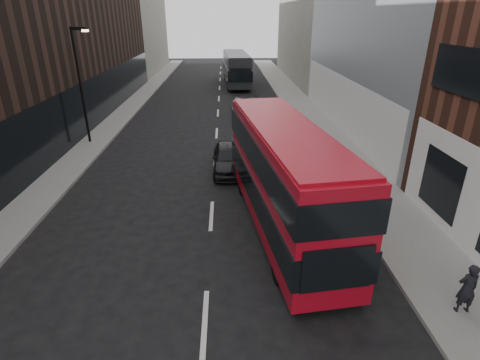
{
  "coord_description": "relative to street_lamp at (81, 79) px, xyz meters",
  "views": [
    {
      "loc": [
        0.67,
        -5.91,
        7.82
      ],
      "look_at": [
        1.14,
        6.05,
        2.5
      ],
      "focal_mm": 28.0,
      "sensor_mm": 36.0,
      "label": 1
    }
  ],
  "objects": [
    {
      "name": "building_left_far",
      "position": [
        -3.28,
        34.0,
        2.32
      ],
      "size": [
        5.0,
        20.0,
        13.0
      ],
      "primitive_type": "cube",
      "color": "slate",
      "rests_on": "ground"
    },
    {
      "name": "pedestrian",
      "position": [
        15.45,
        -15.99,
        -3.25
      ],
      "size": [
        0.57,
        0.38,
        1.56
      ],
      "primitive_type": "imported",
      "rotation": [
        0.0,
        0.0,
        3.13
      ],
      "color": "black",
      "rests_on": "sidewalk_right"
    },
    {
      "name": "grey_bus",
      "position": [
        10.23,
        21.99,
        -2.22
      ],
      "size": [
        3.21,
        11.43,
        3.65
      ],
      "rotation": [
        0.0,
        0.0,
        0.05
      ],
      "color": "black",
      "rests_on": "ground"
    },
    {
      "name": "building_left_mid",
      "position": [
        -3.28,
        12.0,
        2.82
      ],
      "size": [
        5.0,
        24.0,
        14.0
      ],
      "primitive_type": "cube",
      "color": "black",
      "rests_on": "ground"
    },
    {
      "name": "sidewalk_left",
      "position": [
        0.22,
        7.0,
        -4.11
      ],
      "size": [
        2.0,
        80.0,
        0.15
      ],
      "primitive_type": "cube",
      "color": "slate",
      "rests_on": "ground"
    },
    {
      "name": "red_bus",
      "position": [
        11.05,
        -11.01,
        -1.87
      ],
      "size": [
        3.75,
        10.49,
        4.16
      ],
      "rotation": [
        0.0,
        0.0,
        0.13
      ],
      "color": "#A50A19",
      "rests_on": "ground"
    },
    {
      "name": "car_a",
      "position": [
        9.02,
        -4.99,
        -3.45
      ],
      "size": [
        1.77,
        4.31,
        1.46
      ],
      "primitive_type": "imported",
      "rotation": [
        0.0,
        0.0,
        0.01
      ],
      "color": "black",
      "rests_on": "ground"
    },
    {
      "name": "street_lamp",
      "position": [
        0.0,
        0.0,
        0.0
      ],
      "size": [
        1.06,
        0.22,
        7.0
      ],
      "color": "black",
      "rests_on": "sidewalk_left"
    },
    {
      "name": "sidewalk_right",
      "position": [
        15.72,
        7.0,
        -4.11
      ],
      "size": [
        3.0,
        80.0,
        0.15
      ],
      "primitive_type": "cube",
      "color": "slate",
      "rests_on": "ground"
    },
    {
      "name": "car_b",
      "position": [
        10.36,
        8.0,
        -3.57
      ],
      "size": [
        1.68,
        3.82,
        1.22
      ],
      "primitive_type": "imported",
      "rotation": [
        0.0,
        0.0,
        -0.11
      ],
      "color": "gray",
      "rests_on": "ground"
    },
    {
      "name": "car_c",
      "position": [
        10.78,
        6.0,
        -3.42
      ],
      "size": [
        2.21,
        5.26,
        1.52
      ],
      "primitive_type": "imported",
      "rotation": [
        0.0,
        0.0,
        -0.02
      ],
      "color": "black",
      "rests_on": "ground"
    }
  ]
}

